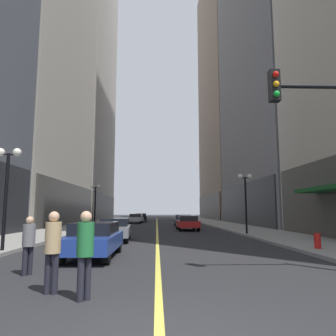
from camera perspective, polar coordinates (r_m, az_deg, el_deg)
name	(u,v)px	position (r m, az deg, el deg)	size (l,w,h in m)	color
ground_plane	(157,225)	(39.52, -2.00, -10.25)	(200.00, 200.00, 0.00)	#262628
sidewalk_left	(89,225)	(40.36, -13.97, -9.87)	(4.50, 78.00, 0.15)	gray
sidewalk_right	(224,224)	(40.38, 9.98, -9.98)	(4.50, 78.00, 0.15)	gray
lane_centre_stripe	(157,225)	(39.52, -2.00, -10.24)	(0.16, 70.00, 0.01)	#E5D64C
building_left_far	(84,78)	(71.99, -14.82, 15.48)	(10.22, 26.00, 59.78)	#A8A399
building_right_far	(238,89)	(71.67, 12.55, 13.76)	(13.96, 26.00, 55.66)	gray
storefront_awning_right	(328,189)	(20.15, 26.94, -3.39)	(1.60, 5.37, 3.12)	#144C1E
car_blue	(94,238)	(12.65, -13.17, -12.25)	(1.76, 4.37, 1.32)	navy
car_grey	(115,228)	(19.31, -9.56, -10.70)	(1.98, 4.39, 1.32)	slate
car_red	(187,222)	(29.05, 3.52, -9.75)	(1.87, 4.25, 1.32)	#B21919
car_navy	(183,220)	(36.35, 2.68, -9.34)	(1.82, 4.11, 1.32)	#141E4C
car_silver	(136,218)	(45.74, -5.79, -8.96)	(1.96, 4.65, 1.32)	#B7B7BC
car_black	(141,217)	(53.11, -4.92, -8.79)	(2.08, 4.17, 1.32)	black
pedestrian_in_green_parka	(85,247)	(6.78, -14.70, -13.68)	(0.48, 0.48, 1.76)	black
pedestrian_in_tan_trench	(53,245)	(7.51, -20.05, -12.91)	(0.38, 0.38, 1.75)	black
pedestrian_in_grey_suit	(29,241)	(9.86, -23.81, -11.92)	(0.47, 0.47, 1.61)	black
street_lamp_left_near	(7,175)	(15.06, -26.98, -1.17)	(1.06, 0.36, 4.43)	black
street_lamp_left_far	(95,196)	(33.68, -12.95, -4.96)	(1.06, 0.36, 4.43)	black
street_lamp_right_mid	(245,190)	(23.73, 13.77, -3.87)	(1.06, 0.36, 4.43)	black
fire_hydrant_right	(318,243)	(15.42, 25.35, -12.05)	(0.28, 0.28, 0.80)	red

